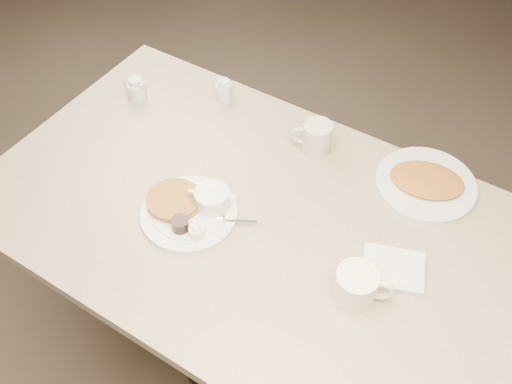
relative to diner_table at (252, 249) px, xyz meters
The scene contains 8 objects.
diner_table is the anchor object (origin of this frame).
main_plate 0.25m from the diner_table, 148.59° to the right, with size 0.35×0.34×0.07m.
coffee_mug_near 0.42m from the diner_table, 13.26° to the right, with size 0.16×0.13×0.09m.
napkin 0.44m from the diner_table, ahead, with size 0.18×0.17×0.02m.
coffee_mug_far 0.38m from the diner_table, 84.68° to the left, with size 0.13×0.11×0.10m.
creamer_left 0.64m from the diner_table, 160.15° to the left, with size 0.09×0.08×0.08m.
creamer_right 0.53m from the diner_table, 133.33° to the left, with size 0.07×0.05×0.08m.
hash_plate 0.53m from the diner_table, 43.68° to the left, with size 0.35×0.35×0.04m.
Camera 1 is at (0.52, -0.80, 1.95)m, focal length 39.60 mm.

